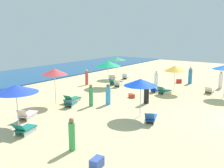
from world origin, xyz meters
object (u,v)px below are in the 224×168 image
(beachgoer_2, at_px, (221,80))
(beachgoer_6, at_px, (156,79))
(umbrella_1, at_px, (116,59))
(lounge_chair_1_1, at_px, (112,78))
(beachgoer_0, at_px, (190,76))
(lounge_chair_6_1, at_px, (27,115))
(lounge_chair_3_0, at_px, (164,91))
(cooler_box_1, at_px, (179,81))
(umbrella_4, at_px, (141,82))
(beachgoer_7, at_px, (108,95))
(lounge_chair_7_0, at_px, (210,90))
(beachgoer_5, at_px, (87,78))
(cooler_box_0, at_px, (97,163))
(beachgoer_3, at_px, (91,96))
(lounge_chair_2_1, at_px, (72,99))
(lounge_chair_4_0, at_px, (151,118))
(umbrella_5, at_px, (108,64))
(lounge_chair_6_0, at_px, (24,129))
(lounge_chair_2_0, at_px, (70,103))
(lounge_chair_5_0, at_px, (118,84))
(beachgoer_4, at_px, (146,94))
(cooler_box_2, at_px, (132,96))
(lounge_chair_1_0, at_px, (126,76))
(lounge_chair_5_1, at_px, (115,82))
(lounge_chair_3_1, at_px, (157,89))
(umbrella_6, at_px, (16,89))
(beachgoer_1, at_px, (72,135))

(beachgoer_2, bearing_deg, beachgoer_6, -140.04)
(umbrella_1, bearing_deg, lounge_chair_1_1, -164.92)
(beachgoer_0, relative_size, beachgoer_6, 1.15)
(umbrella_1, relative_size, lounge_chair_6_1, 1.56)
(lounge_chair_3_0, xyz_separation_m, cooler_box_1, (5.27, 0.72, -0.05))
(umbrella_4, bearing_deg, beachgoer_7, 73.58)
(lounge_chair_7_0, bearing_deg, lounge_chair_6_1, 60.40)
(beachgoer_5, height_order, cooler_box_0, beachgoer_5)
(lounge_chair_6_1, bearing_deg, beachgoer_3, -130.81)
(beachgoer_2, distance_m, cooler_box_0, 18.18)
(lounge_chair_2_1, xyz_separation_m, lounge_chair_4_0, (-0.40, -6.92, -0.00))
(lounge_chair_4_0, bearing_deg, beachgoer_7, -38.12)
(umbrella_5, xyz_separation_m, lounge_chair_6_0, (-12.20, -3.62, -1.97))
(umbrella_1, relative_size, umbrella_4, 1.02)
(lounge_chair_2_0, xyz_separation_m, beachgoer_5, (6.50, 4.16, 0.51))
(lounge_chair_5_0, relative_size, beachgoer_3, 0.92)
(umbrella_5, bearing_deg, beachgoer_6, -50.56)
(beachgoer_4, distance_m, cooler_box_2, 2.06)
(umbrella_1, distance_m, lounge_chair_3_0, 8.76)
(beachgoer_7, xyz_separation_m, cooler_box_0, (-7.44, -4.99, -0.50))
(lounge_chair_1_0, height_order, lounge_chair_5_1, lounge_chair_1_0)
(lounge_chair_2_1, relative_size, umbrella_4, 0.61)
(lounge_chair_3_1, height_order, lounge_chair_5_1, lounge_chair_5_1)
(lounge_chair_3_0, relative_size, lounge_chair_5_0, 1.03)
(lounge_chair_6_0, xyz_separation_m, cooler_box_2, (9.79, -0.56, -0.13))
(cooler_box_1, bearing_deg, beachgoer_0, -16.17)
(lounge_chair_7_0, height_order, cooler_box_2, lounge_chair_7_0)
(umbrella_6, relative_size, beachgoer_7, 1.61)
(lounge_chair_4_0, height_order, umbrella_5, umbrella_5)
(lounge_chair_6_1, bearing_deg, lounge_chair_5_0, -108.77)
(umbrella_6, bearing_deg, beachgoer_2, -21.68)
(beachgoer_1, height_order, beachgoer_6, beachgoer_1)
(lounge_chair_2_1, height_order, beachgoer_7, beachgoer_7)
(lounge_chair_5_0, distance_m, cooler_box_1, 6.64)
(beachgoer_6, bearing_deg, lounge_chair_2_1, 25.87)
(beachgoer_3, height_order, beachgoer_5, beachgoer_3)
(umbrella_4, distance_m, beachgoer_7, 3.69)
(beachgoer_1, bearing_deg, lounge_chair_1_1, 59.24)
(cooler_box_1, bearing_deg, beachgoer_2, -42.80)
(lounge_chair_3_0, xyz_separation_m, lounge_chair_5_0, (0.15, 4.95, -0.00))
(umbrella_4, bearing_deg, lounge_chair_2_0, 101.45)
(lounge_chair_7_0, height_order, beachgoer_2, beachgoer_2)
(lounge_chair_1_0, distance_m, beachgoer_6, 4.93)
(beachgoer_2, bearing_deg, lounge_chair_6_1, -99.69)
(beachgoer_3, height_order, beachgoer_6, beachgoer_3)
(lounge_chair_7_0, bearing_deg, lounge_chair_3_0, 38.62)
(beachgoer_0, xyz_separation_m, beachgoer_7, (-11.28, 2.24, -0.10))
(lounge_chair_2_0, xyz_separation_m, beachgoer_3, (0.92, -1.17, 0.53))
(lounge_chair_2_0, bearing_deg, beachgoer_7, -153.99)
(beachgoer_2, relative_size, cooler_box_0, 2.76)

